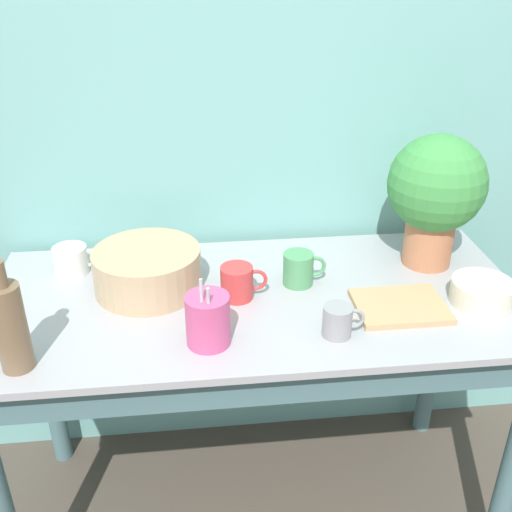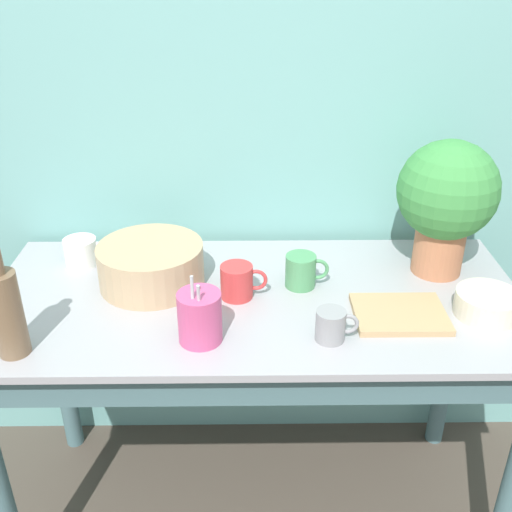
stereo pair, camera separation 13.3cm
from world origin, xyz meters
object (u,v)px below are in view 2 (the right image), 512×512
at_px(bottle_tall, 7,312).
at_px(bowl_small_cream, 487,304).
at_px(mug_grey, 332,325).
at_px(mug_red, 238,281).
at_px(tray_board, 400,314).
at_px(mug_green, 301,271).
at_px(bowl_wash_large, 151,265).
at_px(mug_white, 82,252).
at_px(utensil_cup, 200,317).
at_px(potted_plant, 447,197).

xyz_separation_m(bottle_tall, bowl_small_cream, (1.14, 0.14, -0.08)).
bearing_deg(bottle_tall, mug_grey, 3.29).
bearing_deg(mug_red, tray_board, -14.04).
bearing_deg(bowl_small_cream, mug_green, 162.13).
bearing_deg(mug_green, bowl_wash_large, 177.49).
bearing_deg(mug_white, tray_board, -18.49).
bearing_deg(bowl_small_cream, utensil_cup, -172.02).
xyz_separation_m(mug_white, bowl_small_cream, (1.08, -0.28, -0.01)).
bearing_deg(potted_plant, mug_green, -168.66).
height_order(potted_plant, bottle_tall, potted_plant).
relative_size(potted_plant, mug_grey, 3.73).
height_order(mug_green, utensil_cup, utensil_cup).
bearing_deg(mug_grey, mug_white, 150.64).
bearing_deg(mug_grey, utensil_cup, 179.64).
bearing_deg(tray_board, potted_plant, 56.50).
height_order(mug_grey, tray_board, mug_grey).
xyz_separation_m(bottle_tall, mug_green, (0.68, 0.29, -0.06)).
height_order(mug_grey, utensil_cup, utensil_cup).
xyz_separation_m(bottle_tall, mug_grey, (0.73, 0.04, -0.07)).
height_order(mug_grey, bowl_small_cream, mug_grey).
height_order(potted_plant, utensil_cup, potted_plant).
distance_m(potted_plant, bowl_small_cream, 0.31).
bearing_deg(mug_white, mug_red, -22.29).
distance_m(potted_plant, utensil_cup, 0.74).
bearing_deg(bowl_wash_large, potted_plant, 4.33).
relative_size(mug_white, bowl_small_cream, 0.79).
height_order(bottle_tall, bowl_small_cream, bottle_tall).
bearing_deg(mug_white, utensil_cup, -45.72).
relative_size(mug_grey, mug_red, 0.85).
relative_size(mug_white, tray_board, 0.55).
distance_m(utensil_cup, tray_board, 0.50).
bearing_deg(mug_grey, bottle_tall, -176.71).
bearing_deg(bowl_wash_large, tray_board, -15.09).
bearing_deg(potted_plant, tray_board, -123.50).
height_order(bowl_wash_large, mug_green, bowl_wash_large).
relative_size(bowl_wash_large, bowl_small_cream, 1.79).
height_order(potted_plant, mug_red, potted_plant).
bearing_deg(bottle_tall, utensil_cup, 5.95).
bearing_deg(bottle_tall, bowl_wash_large, 48.67).
relative_size(mug_green, bowl_small_cream, 0.74).
bearing_deg(bowl_wash_large, mug_white, 152.31).
bearing_deg(mug_grey, bowl_wash_large, 149.86).
xyz_separation_m(potted_plant, mug_red, (-0.56, -0.13, -0.18)).
bearing_deg(mug_white, mug_green, -11.96).
distance_m(bowl_small_cream, utensil_cup, 0.72).
distance_m(mug_green, utensil_cup, 0.36).
distance_m(mug_grey, utensil_cup, 0.31).
distance_m(mug_green, bowl_small_cream, 0.48).
xyz_separation_m(mug_red, bowl_small_cream, (0.63, -0.09, -0.02)).
distance_m(mug_grey, bowl_small_cream, 0.42).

